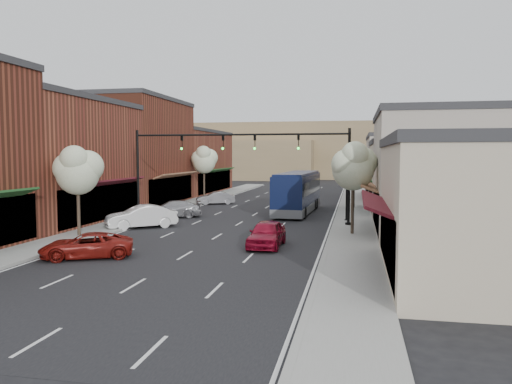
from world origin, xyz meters
The scene contains 28 objects.
ground centered at (0.00, 0.00, 0.00)m, with size 160.00×160.00×0.00m, color black.
sidewalk_left centered at (-8.40, 18.50, 0.07)m, with size 2.80×73.00×0.15m, color gray.
sidewalk_right centered at (8.40, 18.50, 0.07)m, with size 2.80×73.00×0.15m, color gray.
curb_left centered at (-7.00, 18.50, 0.07)m, with size 0.25×73.00×0.17m, color gray.
curb_right centered at (7.00, 18.50, 0.07)m, with size 0.25×73.00×0.17m, color gray.
bldg_left_midnear centered at (-14.23, 6.00, 4.66)m, with size 10.14×14.10×9.40m.
bldg_left_midfar centered at (-14.24, 20.00, 5.40)m, with size 10.14×14.10×10.90m.
bldg_left_far centered at (-14.22, 36.00, 4.16)m, with size 10.14×18.10×8.40m.
bldg_right_near centered at (13.69, -6.00, 2.92)m, with size 9.14×12.10×5.90m.
bldg_right_midnear centered at (13.72, 6.00, 3.91)m, with size 9.14×12.10×7.90m.
bldg_right_midfar centered at (13.70, 18.00, 3.17)m, with size 9.14×12.10×6.40m.
bldg_right_far centered at (13.71, 32.00, 3.66)m, with size 9.14×16.10×7.40m.
hill_far centered at (0.00, 90.00, 6.00)m, with size 120.00×30.00×12.00m, color #7A6647.
hill_near centered at (-25.00, 78.00, 4.00)m, with size 50.00×20.00×8.00m, color #7A6647.
signal_mast_right centered at (5.62, 8.00, 4.62)m, with size 8.22×0.46×7.00m.
signal_mast_left centered at (-5.62, 8.00, 4.62)m, with size 8.22×0.46×7.00m.
tree_right_near centered at (8.35, 3.94, 4.45)m, with size 2.85×2.65×5.95m.
tree_right_far centered at (8.35, 19.94, 3.99)m, with size 2.85×2.65×5.43m.
tree_left_near centered at (-8.25, -0.06, 4.22)m, with size 2.85×2.65×5.69m.
tree_left_far centered at (-8.25, 25.94, 4.60)m, with size 2.85×2.65×6.13m.
lamp_post_near centered at (7.80, 10.50, 3.01)m, with size 0.44×0.44×4.44m.
lamp_post_far centered at (7.80, 28.00, 3.01)m, with size 0.44×0.44×4.44m.
coach_bus centered at (3.48, 15.85, 1.87)m, with size 3.07×11.82×3.58m.
red_hatchback centered at (3.67, -0.83, 0.74)m, with size 1.74×4.32×1.47m, color maroon.
parked_car_a centered at (-4.58, -5.54, 0.62)m, with size 2.07×4.49×1.25m, color maroon.
parked_car_b centered at (-6.20, 4.50, 0.80)m, with size 1.69×4.85×1.60m, color silver.
parked_car_c centered at (-6.20, 10.49, 0.69)m, with size 1.94×4.78×1.39m, color #97969B.
parked_car_e centered at (-5.74, 21.66, 0.65)m, with size 1.37×3.94×1.30m, color #96979B.
Camera 1 is at (8.47, -27.85, 5.11)m, focal length 35.00 mm.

